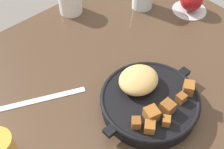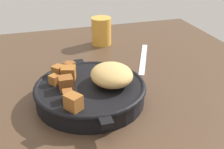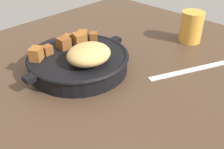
% 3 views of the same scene
% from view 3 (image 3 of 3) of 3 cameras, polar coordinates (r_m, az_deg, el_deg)
% --- Properties ---
extents(ground_plane, '(1.05, 0.91, 0.02)m').
position_cam_3_polar(ground_plane, '(0.62, -1.67, -1.54)').
color(ground_plane, '#473323').
extents(cast_iron_skillet, '(0.29, 0.25, 0.09)m').
position_cam_3_polar(cast_iron_skillet, '(0.64, -7.29, 3.37)').
color(cast_iron_skillet, black).
rests_on(cast_iron_skillet, ground_plane).
extents(butter_knife, '(0.21, 0.11, 0.00)m').
position_cam_3_polar(butter_knife, '(0.67, 16.82, 0.95)').
color(butter_knife, silver).
rests_on(butter_knife, ground_plane).
extents(juice_glass_amber, '(0.07, 0.07, 0.09)m').
position_cam_3_polar(juice_glass_amber, '(0.81, 17.18, 10.07)').
color(juice_glass_amber, gold).
rests_on(juice_glass_amber, ground_plane).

